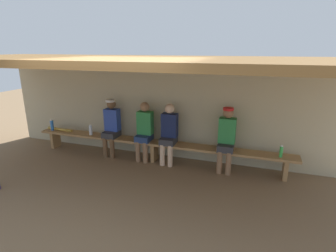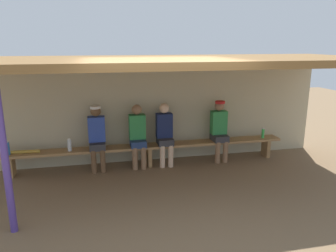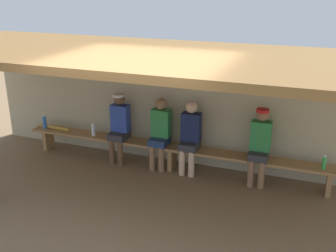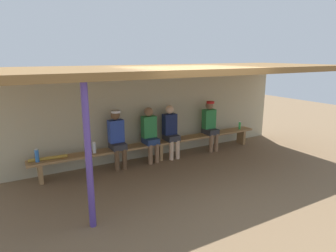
# 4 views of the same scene
# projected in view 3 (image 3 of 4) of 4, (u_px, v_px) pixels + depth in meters

# --- Properties ---
(ground_plane) EXTENTS (24.00, 24.00, 0.00)m
(ground_plane) POSITION_uv_depth(u_px,v_px,m) (138.00, 210.00, 6.22)
(ground_plane) COLOR brown
(back_wall) EXTENTS (8.00, 0.20, 2.20)m
(back_wall) POSITION_uv_depth(u_px,v_px,m) (180.00, 106.00, 7.60)
(back_wall) COLOR #B7AD8C
(back_wall) RESTS_ON ground
(dugout_roof) EXTENTS (8.00, 2.80, 0.12)m
(dugout_roof) POSITION_uv_depth(u_px,v_px,m) (153.00, 57.00, 6.05)
(dugout_roof) COLOR brown
(dugout_roof) RESTS_ON back_wall
(bench) EXTENTS (6.00, 0.36, 0.46)m
(bench) POSITION_uv_depth(u_px,v_px,m) (172.00, 150.00, 7.45)
(bench) COLOR #9E7547
(bench) RESTS_ON ground
(player_leftmost) EXTENTS (0.34, 0.42, 1.34)m
(player_leftmost) POSITION_uv_depth(u_px,v_px,m) (160.00, 131.00, 7.41)
(player_leftmost) COLOR navy
(player_leftmost) RESTS_ON ground
(player_in_red) EXTENTS (0.34, 0.42, 1.34)m
(player_in_red) POSITION_uv_depth(u_px,v_px,m) (119.00, 124.00, 7.68)
(player_in_red) COLOR #333338
(player_in_red) RESTS_ON ground
(player_in_blue) EXTENTS (0.34, 0.42, 1.34)m
(player_in_blue) POSITION_uv_depth(u_px,v_px,m) (260.00, 143.00, 6.81)
(player_in_blue) COLOR #333338
(player_in_blue) RESTS_ON ground
(player_shirtless_tan) EXTENTS (0.34, 0.42, 1.34)m
(player_shirtless_tan) POSITION_uv_depth(u_px,v_px,m) (190.00, 135.00, 7.22)
(player_shirtless_tan) COLOR #333338
(player_shirtless_tan) RESTS_ON ground
(water_bottle_orange) EXTENTS (0.08, 0.08, 0.28)m
(water_bottle_orange) POSITION_uv_depth(u_px,v_px,m) (45.00, 122.00, 8.26)
(water_bottle_orange) COLOR blue
(water_bottle_orange) RESTS_ON bench
(water_bottle_green) EXTENTS (0.08, 0.08, 0.25)m
(water_bottle_green) POSITION_uv_depth(u_px,v_px,m) (93.00, 130.00, 7.87)
(water_bottle_green) COLOR silver
(water_bottle_green) RESTS_ON bench
(water_bottle_clear) EXTENTS (0.06, 0.06, 0.24)m
(water_bottle_clear) POSITION_uv_depth(u_px,v_px,m) (324.00, 163.00, 6.49)
(water_bottle_clear) COLOR green
(water_bottle_clear) RESTS_ON bench
(baseball_bat) EXTENTS (0.75, 0.12, 0.07)m
(baseball_bat) POSITION_uv_depth(u_px,v_px,m) (54.00, 127.00, 8.25)
(baseball_bat) COLOR #B28C33
(baseball_bat) RESTS_ON bench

